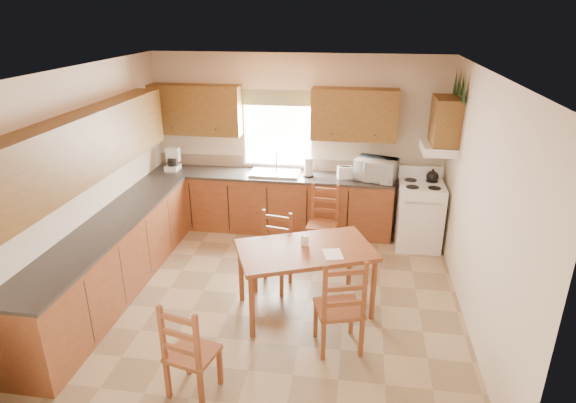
# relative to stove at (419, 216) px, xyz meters

# --- Properties ---
(floor) EXTENTS (4.50, 4.50, 0.00)m
(floor) POSITION_rel_stove_xyz_m (-1.88, -1.70, -0.47)
(floor) COLOR tan
(floor) RESTS_ON ground
(ceiling) EXTENTS (4.50, 4.50, 0.00)m
(ceiling) POSITION_rel_stove_xyz_m (-1.88, -1.70, 2.23)
(ceiling) COLOR #9A5122
(ceiling) RESTS_ON floor
(wall_left) EXTENTS (4.50, 4.50, 0.00)m
(wall_left) POSITION_rel_stove_xyz_m (-4.13, -1.70, 0.88)
(wall_left) COLOR beige
(wall_left) RESTS_ON floor
(wall_right) EXTENTS (4.50, 4.50, 0.00)m
(wall_right) POSITION_rel_stove_xyz_m (0.37, -1.70, 0.88)
(wall_right) COLOR beige
(wall_right) RESTS_ON floor
(wall_back) EXTENTS (4.50, 4.50, 0.00)m
(wall_back) POSITION_rel_stove_xyz_m (-1.88, 0.55, 0.88)
(wall_back) COLOR beige
(wall_back) RESTS_ON floor
(wall_front) EXTENTS (4.50, 4.50, 0.00)m
(wall_front) POSITION_rel_stove_xyz_m (-1.88, -3.95, 0.88)
(wall_front) COLOR beige
(wall_front) RESTS_ON floor
(lower_cab_back) EXTENTS (3.75, 0.60, 0.88)m
(lower_cab_back) POSITION_rel_stove_xyz_m (-2.25, 0.25, -0.03)
(lower_cab_back) COLOR brown
(lower_cab_back) RESTS_ON floor
(lower_cab_left) EXTENTS (0.60, 3.60, 0.88)m
(lower_cab_left) POSITION_rel_stove_xyz_m (-3.83, -1.85, -0.03)
(lower_cab_left) COLOR brown
(lower_cab_left) RESTS_ON floor
(counter_back) EXTENTS (3.75, 0.63, 0.04)m
(counter_back) POSITION_rel_stove_xyz_m (-2.25, 0.25, 0.43)
(counter_back) COLOR #39332F
(counter_back) RESTS_ON lower_cab_back
(counter_left) EXTENTS (0.63, 3.60, 0.04)m
(counter_left) POSITION_rel_stove_xyz_m (-3.83, -1.85, 0.43)
(counter_left) COLOR #39332F
(counter_left) RESTS_ON lower_cab_left
(backsplash) EXTENTS (3.75, 0.01, 0.18)m
(backsplash) POSITION_rel_stove_xyz_m (-2.25, 0.54, 0.54)
(backsplash) COLOR gray
(backsplash) RESTS_ON counter_back
(upper_cab_back_left) EXTENTS (1.41, 0.33, 0.75)m
(upper_cab_back_left) POSITION_rel_stove_xyz_m (-3.43, 0.39, 1.38)
(upper_cab_back_left) COLOR brown
(upper_cab_back_left) RESTS_ON wall_back
(upper_cab_back_right) EXTENTS (1.25, 0.33, 0.75)m
(upper_cab_back_right) POSITION_rel_stove_xyz_m (-1.02, 0.39, 1.38)
(upper_cab_back_right) COLOR brown
(upper_cab_back_right) RESTS_ON wall_back
(upper_cab_left) EXTENTS (0.33, 3.60, 0.75)m
(upper_cab_left) POSITION_rel_stove_xyz_m (-3.96, -1.85, 1.38)
(upper_cab_left) COLOR brown
(upper_cab_left) RESTS_ON wall_left
(upper_cab_stove) EXTENTS (0.33, 0.62, 0.62)m
(upper_cab_stove) POSITION_rel_stove_xyz_m (0.20, -0.05, 1.43)
(upper_cab_stove) COLOR brown
(upper_cab_stove) RESTS_ON wall_right
(range_hood) EXTENTS (0.44, 0.62, 0.12)m
(range_hood) POSITION_rel_stove_xyz_m (0.15, -0.05, 1.05)
(range_hood) COLOR white
(range_hood) RESTS_ON wall_right
(window_frame) EXTENTS (1.13, 0.02, 1.18)m
(window_frame) POSITION_rel_stove_xyz_m (-2.18, 0.52, 1.08)
(window_frame) COLOR white
(window_frame) RESTS_ON wall_back
(window_pane) EXTENTS (1.05, 0.01, 1.10)m
(window_pane) POSITION_rel_stove_xyz_m (-2.18, 0.52, 1.08)
(window_pane) COLOR white
(window_pane) RESTS_ON wall_back
(window_valance) EXTENTS (1.19, 0.01, 0.24)m
(window_valance) POSITION_rel_stove_xyz_m (-2.18, 0.49, 1.58)
(window_valance) COLOR #465F2E
(window_valance) RESTS_ON wall_back
(sink_basin) EXTENTS (0.75, 0.45, 0.04)m
(sink_basin) POSITION_rel_stove_xyz_m (-2.18, 0.25, 0.47)
(sink_basin) COLOR silver
(sink_basin) RESTS_ON counter_back
(pine_decal_a) EXTENTS (0.22, 0.22, 0.36)m
(pine_decal_a) POSITION_rel_stove_xyz_m (0.33, -0.37, 1.91)
(pine_decal_a) COLOR #1B421E
(pine_decal_a) RESTS_ON wall_right
(pine_decal_b) EXTENTS (0.22, 0.22, 0.36)m
(pine_decal_b) POSITION_rel_stove_xyz_m (0.33, -0.05, 1.95)
(pine_decal_b) COLOR #1B421E
(pine_decal_b) RESTS_ON wall_right
(pine_decal_c) EXTENTS (0.22, 0.22, 0.36)m
(pine_decal_c) POSITION_rel_stove_xyz_m (0.33, 0.27, 1.91)
(pine_decal_c) COLOR #1B421E
(pine_decal_c) RESTS_ON wall_right
(stove) EXTENTS (0.64, 0.66, 0.94)m
(stove) POSITION_rel_stove_xyz_m (0.00, 0.00, 0.00)
(stove) COLOR white
(stove) RESTS_ON floor
(coffeemaker) EXTENTS (0.20, 0.24, 0.32)m
(coffeemaker) POSITION_rel_stove_xyz_m (-3.82, 0.22, 0.61)
(coffeemaker) COLOR white
(coffeemaker) RESTS_ON counter_back
(paper_towel) EXTENTS (0.16, 0.16, 0.29)m
(paper_towel) POSITION_rel_stove_xyz_m (-1.66, 0.24, 0.59)
(paper_towel) COLOR white
(paper_towel) RESTS_ON counter_back
(toaster) EXTENTS (0.25, 0.20, 0.18)m
(toaster) POSITION_rel_stove_xyz_m (-1.11, 0.23, 0.54)
(toaster) COLOR white
(toaster) RESTS_ON counter_back
(microwave) EXTENTS (0.64, 0.54, 0.33)m
(microwave) POSITION_rel_stove_xyz_m (-0.66, 0.22, 0.61)
(microwave) COLOR white
(microwave) RESTS_ON counter_back
(dining_table) EXTENTS (1.71, 1.36, 0.80)m
(dining_table) POSITION_rel_stove_xyz_m (-1.46, -1.90, -0.07)
(dining_table) COLOR brown
(dining_table) RESTS_ON floor
(chair_near_left) EXTENTS (0.49, 0.47, 0.97)m
(chair_near_left) POSITION_rel_stove_xyz_m (-2.30, -3.35, 0.01)
(chair_near_left) COLOR brown
(chair_near_left) RESTS_ON floor
(chair_near_right) EXTENTS (0.56, 0.54, 1.07)m
(chair_near_right) POSITION_rel_stove_xyz_m (-1.04, -2.52, 0.07)
(chair_near_right) COLOR brown
(chair_near_right) RESTS_ON floor
(chair_far_left) EXTENTS (0.45, 0.43, 0.99)m
(chair_far_left) POSITION_rel_stove_xyz_m (-1.38, -0.44, 0.02)
(chair_far_left) COLOR brown
(chair_far_left) RESTS_ON floor
(chair_far_right) EXTENTS (0.47, 0.46, 0.97)m
(chair_far_right) POSITION_rel_stove_xyz_m (-1.91, -1.48, 0.01)
(chair_far_right) COLOR brown
(chair_far_right) RESTS_ON floor
(table_paper) EXTENTS (0.25, 0.30, 0.00)m
(table_paper) POSITION_rel_stove_xyz_m (-1.14, -1.99, 0.33)
(table_paper) COLOR white
(table_paper) RESTS_ON dining_table
(table_card) EXTENTS (0.09, 0.03, 0.12)m
(table_card) POSITION_rel_stove_xyz_m (-1.47, -1.84, 0.39)
(table_card) COLOR white
(table_card) RESTS_ON dining_table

